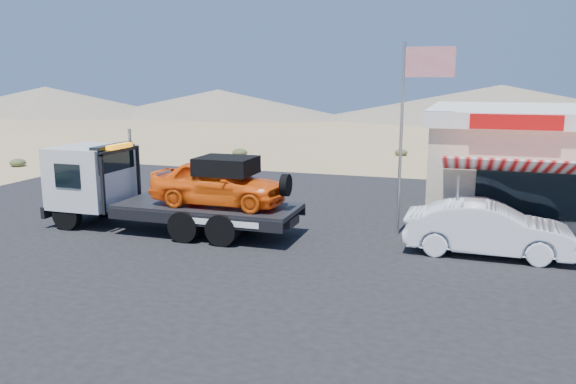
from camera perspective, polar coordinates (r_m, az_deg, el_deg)
name	(u,v)px	position (r m, az deg, el deg)	size (l,w,h in m)	color
ground	(202,263)	(15.58, -8.71, -7.15)	(120.00, 120.00, 0.00)	#997C57
asphalt_lot	(304,240)	(17.54, 1.60, -4.85)	(32.00, 24.00, 0.02)	black
tow_truck	(164,186)	(18.71, -12.47, 0.63)	(8.35, 2.48, 2.79)	black
white_sedan	(488,229)	(16.84, 19.62, -3.53)	(1.60, 4.57, 1.51)	silver
flagpole	(409,117)	(17.79, 12.24, 7.43)	(1.55, 0.10, 6.00)	#99999E
desert_scrub	(1,178)	(29.98, -27.11, 1.28)	(24.45, 30.64, 0.69)	#3D4927
distant_hills	(331,104)	(70.33, 4.42, 8.95)	(126.00, 48.00, 4.20)	#726B59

